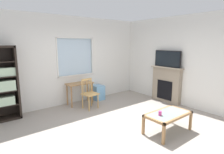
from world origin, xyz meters
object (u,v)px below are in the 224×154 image
object	(u,v)px
wooden_chair	(89,93)
sippy_cup	(160,113)
desk_under_window	(80,87)
coffee_table	(168,116)
tv	(167,59)
fireplace	(166,84)
plastic_drawer_unit	(98,92)

from	to	relation	value
wooden_chair	sippy_cup	size ratio (longest dim) A/B	10.00
desk_under_window	coffee_table	world-z (taller)	desk_under_window
tv	wooden_chair	bearing A→B (deg)	155.63
sippy_cup	desk_under_window	bearing A→B (deg)	97.06
fireplace	sippy_cup	size ratio (longest dim) A/B	13.14
fireplace	tv	bearing A→B (deg)	-180.00
desk_under_window	wooden_chair	size ratio (longest dim) A/B	0.94
wooden_chair	sippy_cup	distance (m)	2.38
fireplace	coffee_table	size ratio (longest dim) A/B	1.13
tv	sippy_cup	distance (m)	2.59
fireplace	coffee_table	bearing A→B (deg)	-143.38
wooden_chair	coffee_table	bearing A→B (deg)	-76.97
desk_under_window	sippy_cup	xyz separation A→B (m)	(0.36, -2.87, -0.08)
wooden_chair	plastic_drawer_unit	size ratio (longest dim) A/B	1.79
desk_under_window	wooden_chair	distance (m)	0.53
fireplace	wooden_chair	bearing A→B (deg)	155.79
wooden_chair	coffee_table	world-z (taller)	wooden_chair
desk_under_window	wooden_chair	bearing A→B (deg)	-85.26
coffee_table	wooden_chair	bearing A→B (deg)	103.03
coffee_table	desk_under_window	bearing A→B (deg)	101.59
wooden_chair	coffee_table	distance (m)	2.46
wooden_chair	fireplace	xyz separation A→B (m)	(2.35, -1.06, 0.13)
desk_under_window	tv	bearing A→B (deg)	-33.48
desk_under_window	plastic_drawer_unit	xyz separation A→B (m)	(0.73, 0.05, -0.32)
desk_under_window	tv	distance (m)	2.98
desk_under_window	sippy_cup	bearing A→B (deg)	-82.94
coffee_table	sippy_cup	xyz separation A→B (m)	(-0.24, 0.03, 0.11)
desk_under_window	tv	size ratio (longest dim) A/B	0.89
fireplace	coffee_table	world-z (taller)	fireplace
wooden_chair	sippy_cup	xyz separation A→B (m)	(0.31, -2.36, 0.02)
wooden_chair	coffee_table	size ratio (longest dim) A/B	0.86
desk_under_window	fireplace	xyz separation A→B (m)	(2.39, -1.57, 0.02)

